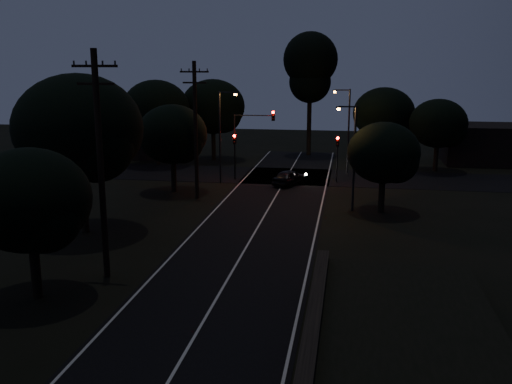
% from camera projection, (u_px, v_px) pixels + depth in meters
% --- Properties ---
extents(road_surface, '(60.00, 70.00, 0.03)m').
position_uv_depth(road_surface, '(271.00, 204.00, 42.83)').
color(road_surface, black).
rests_on(road_surface, ground).
extents(utility_pole_mid, '(2.20, 0.30, 11.00)m').
position_uv_depth(utility_pole_mid, '(100.00, 162.00, 27.01)').
color(utility_pole_mid, black).
rests_on(utility_pole_mid, ground).
extents(utility_pole_far, '(2.20, 0.30, 10.50)m').
position_uv_depth(utility_pole_far, '(196.00, 128.00, 43.43)').
color(utility_pole_far, black).
rests_on(utility_pole_far, ground).
extents(tree_left_b, '(5.36, 5.36, 6.81)m').
position_uv_depth(tree_left_b, '(32.00, 203.00, 24.60)').
color(tree_left_b, black).
rests_on(tree_left_b, ground).
extents(tree_left_c, '(7.74, 7.74, 9.78)m').
position_uv_depth(tree_left_c, '(82.00, 132.00, 34.14)').
color(tree_left_c, black).
rests_on(tree_left_c, ground).
extents(tree_left_d, '(5.62, 5.62, 7.13)m').
position_uv_depth(tree_left_d, '(174.00, 136.00, 45.80)').
color(tree_left_d, black).
rests_on(tree_left_d, ground).
extents(tree_far_nw, '(6.87, 6.87, 8.70)m').
position_uv_depth(tree_far_nw, '(215.00, 108.00, 61.02)').
color(tree_far_nw, black).
rests_on(tree_far_nw, ground).
extents(tree_far_w, '(6.83, 6.83, 8.71)m').
position_uv_depth(tree_far_w, '(158.00, 110.00, 57.96)').
color(tree_far_w, black).
rests_on(tree_far_w, ground).
extents(tree_far_ne, '(6.29, 6.29, 7.96)m').
position_uv_depth(tree_far_ne, '(386.00, 115.00, 58.27)').
color(tree_far_ne, black).
rests_on(tree_far_ne, ground).
extents(tree_far_e, '(5.53, 5.53, 7.02)m').
position_uv_depth(tree_far_e, '(440.00, 125.00, 54.74)').
color(tree_far_e, black).
rests_on(tree_far_e, ground).
extents(tree_right_a, '(5.03, 5.03, 6.40)m').
position_uv_depth(tree_right_a, '(386.00, 155.00, 39.44)').
color(tree_right_a, black).
rests_on(tree_right_a, ground).
extents(tall_pine, '(6.06, 6.06, 13.78)m').
position_uv_depth(tall_pine, '(310.00, 67.00, 63.46)').
color(tall_pine, black).
rests_on(tall_pine, ground).
extents(building_left, '(10.00, 8.00, 4.40)m').
position_uv_depth(building_left, '(125.00, 135.00, 65.63)').
color(building_left, black).
rests_on(building_left, ground).
extents(building_right, '(9.00, 7.00, 4.00)m').
position_uv_depth(building_right, '(487.00, 144.00, 60.26)').
color(building_right, black).
rests_on(building_right, ground).
extents(signal_left, '(0.28, 0.35, 4.10)m').
position_uv_depth(signal_left, '(235.00, 148.00, 51.47)').
color(signal_left, black).
rests_on(signal_left, ground).
extents(signal_right, '(0.28, 0.35, 4.10)m').
position_uv_depth(signal_right, '(337.00, 151.00, 50.01)').
color(signal_right, black).
rests_on(signal_right, ground).
extents(signal_mast, '(3.70, 0.35, 6.25)m').
position_uv_depth(signal_mast, '(253.00, 132.00, 50.88)').
color(signal_mast, black).
rests_on(signal_mast, ground).
extents(streetlight_a, '(1.66, 0.26, 8.00)m').
position_uv_depth(streetlight_a, '(222.00, 131.00, 49.28)').
color(streetlight_a, black).
rests_on(streetlight_a, ground).
extents(streetlight_b, '(1.66, 0.26, 8.00)m').
position_uv_depth(streetlight_b, '(347.00, 125.00, 53.36)').
color(streetlight_b, black).
rests_on(streetlight_b, ground).
extents(streetlight_c, '(1.46, 0.26, 7.50)m').
position_uv_depth(streetlight_c, '(352.00, 151.00, 39.87)').
color(streetlight_c, black).
rests_on(streetlight_c, ground).
extents(car, '(3.05, 4.26, 1.35)m').
position_uv_depth(car, '(289.00, 177.00, 49.33)').
color(car, black).
rests_on(car, ground).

